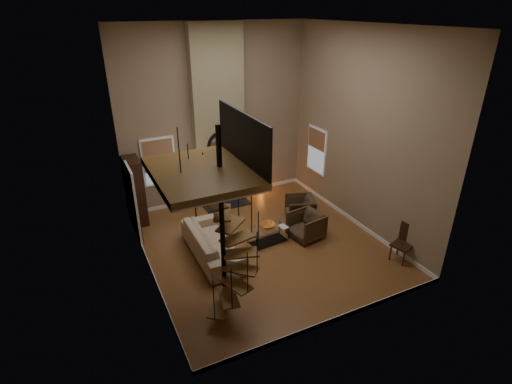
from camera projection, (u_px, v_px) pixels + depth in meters
name	position (u px, v px, depth m)	size (l,w,h in m)	color
ground	(262.00, 244.00, 10.71)	(6.00, 6.50, 0.01)	#986131
back_wall	(216.00, 117.00, 12.17)	(6.00, 0.02, 5.50)	#8E775B
front_wall	(347.00, 203.00, 6.89)	(6.00, 0.02, 5.50)	#8E775B
left_wall	(137.00, 168.00, 8.35)	(0.02, 6.50, 5.50)	#8E775B
right_wall	(362.00, 132.00, 10.71)	(0.02, 6.50, 5.50)	#8E775B
ceiling	(264.00, 25.00, 8.35)	(6.00, 6.50, 0.01)	silver
baseboard_back	(219.00, 195.00, 13.32)	(6.00, 0.02, 0.12)	white
baseboard_front	(333.00, 320.00, 8.05)	(6.00, 0.02, 0.12)	white
baseboard_left	(152.00, 272.00, 9.51)	(0.02, 6.50, 0.12)	white
baseboard_right	(351.00, 219.00, 11.86)	(0.02, 6.50, 0.12)	white
chimney_breast	(218.00, 118.00, 12.01)	(1.60, 0.38, 5.50)	#93845F
hearth	(227.00, 204.00, 12.79)	(1.50, 0.60, 0.04)	black
firebox	(223.00, 186.00, 12.80)	(0.95, 0.02, 0.72)	black
mantel	(223.00, 170.00, 12.47)	(1.70, 0.18, 0.06)	white
mirror_frame	(222.00, 145.00, 12.18)	(0.94, 0.94, 0.10)	black
mirror_disc	(222.00, 145.00, 12.19)	(0.80, 0.80, 0.01)	white
vase_left	(206.00, 168.00, 12.22)	(0.24, 0.24, 0.25)	black
vase_right	(240.00, 163.00, 12.68)	(0.20, 0.20, 0.21)	#1B5F5A
window_back	(159.00, 161.00, 11.88)	(1.02, 0.06, 1.52)	white
window_right	(317.00, 150.00, 12.80)	(0.06, 1.02, 1.52)	white
entry_door	(134.00, 204.00, 10.56)	(0.10, 1.05, 2.16)	white
loft	(207.00, 168.00, 7.05)	(1.70, 2.20, 1.09)	brown
spiral_stair	(223.00, 234.00, 7.79)	(1.47, 1.47, 4.06)	black
hutch	(136.00, 192.00, 11.47)	(0.43, 0.91, 2.04)	black
sofa	(212.00, 242.00, 10.07)	(2.45, 0.96, 0.71)	tan
armchair_near	(303.00, 209.00, 11.82)	(0.81, 0.83, 0.76)	#43311F
armchair_far	(308.00, 225.00, 10.93)	(0.82, 0.85, 0.77)	#43311F
coffee_table	(269.00, 233.00, 10.69)	(1.13, 0.65, 0.43)	silver
bowl	(268.00, 225.00, 10.63)	(0.43, 0.43, 0.11)	orange
book	(283.00, 227.00, 10.63)	(0.20, 0.27, 0.03)	gray
floor_lamp	(193.00, 178.00, 11.27)	(0.40, 0.40, 1.71)	black
accent_lamp	(261.00, 185.00, 13.58)	(0.14, 0.14, 0.49)	orange
side_chair	(404.00, 241.00, 9.88)	(0.56, 0.56, 0.97)	black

